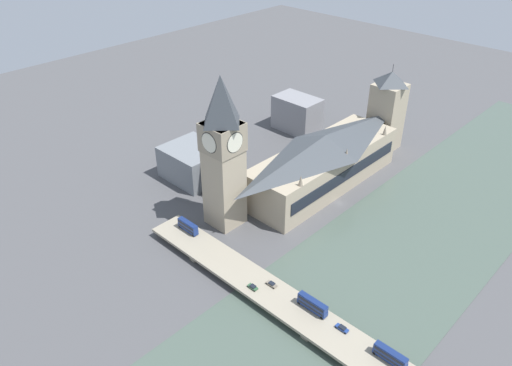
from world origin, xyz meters
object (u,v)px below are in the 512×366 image
(victoria_tower, at_px, (387,111))
(double_decker_bus_lead, at_px, (188,226))
(car_northbound_mid, at_px, (253,287))
(parliament_hall, at_px, (324,161))
(road_bridge, at_px, (316,323))
(double_decker_bus_rear, at_px, (313,304))
(double_decker_bus_mid, at_px, (390,355))
(clock_tower, at_px, (223,151))
(car_northbound_tail, at_px, (342,328))
(car_northbound_lead, at_px, (272,284))

(victoria_tower, height_order, double_decker_bus_lead, victoria_tower)
(car_northbound_mid, bearing_deg, parliament_hall, -70.08)
(road_bridge, xyz_separation_m, double_decker_bus_rear, (4.37, -3.52, 3.48))
(road_bridge, xyz_separation_m, double_decker_bus_mid, (-26.60, -3.24, 3.31))
(road_bridge, bearing_deg, parliament_hall, -54.15)
(clock_tower, bearing_deg, double_decker_bus_mid, 168.70)
(parliament_hall, xyz_separation_m, victoria_tower, (0.05, -56.53, 8.69))
(double_decker_bus_rear, height_order, car_northbound_tail, double_decker_bus_rear)
(parliament_hall, bearing_deg, road_bridge, 125.85)
(clock_tower, bearing_deg, road_bridge, 162.02)
(double_decker_bus_mid, distance_m, car_northbound_lead, 49.52)
(clock_tower, height_order, double_decker_bus_rear, clock_tower)
(road_bridge, bearing_deg, car_northbound_mid, 6.82)
(clock_tower, distance_m, victoria_tower, 113.68)
(clock_tower, bearing_deg, double_decker_bus_rear, 163.73)
(double_decker_bus_rear, distance_m, car_northbound_mid, 23.60)
(double_decker_bus_mid, bearing_deg, victoria_tower, -57.69)
(car_northbound_mid, bearing_deg, car_northbound_tail, -169.44)
(car_northbound_lead, bearing_deg, clock_tower, -23.16)
(parliament_hall, height_order, clock_tower, clock_tower)
(parliament_hall, relative_size, car_northbound_lead, 20.66)
(double_decker_bus_lead, bearing_deg, victoria_tower, -96.40)
(parliament_hall, bearing_deg, car_northbound_mid, 109.92)
(victoria_tower, xyz_separation_m, road_bridge, (-56.35, 134.43, -19.26))
(road_bridge, height_order, car_northbound_lead, car_northbound_lead)
(road_bridge, distance_m, double_decker_bus_mid, 27.01)
(double_decker_bus_rear, height_order, car_northbound_lead, double_decker_bus_rear)
(victoria_tower, bearing_deg, car_northbound_lead, 104.26)
(victoria_tower, relative_size, car_northbound_mid, 12.11)
(clock_tower, relative_size, road_bridge, 0.41)
(victoria_tower, height_order, double_decker_bus_mid, victoria_tower)
(parliament_hall, bearing_deg, double_decker_bus_rear, 124.92)
(double_decker_bus_mid, bearing_deg, car_northbound_lead, 0.61)
(double_decker_bus_mid, distance_m, double_decker_bus_rear, 30.98)
(parliament_hall, relative_size, double_decker_bus_rear, 7.48)
(victoria_tower, height_order, car_northbound_lead, victoria_tower)
(clock_tower, distance_m, car_northbound_tail, 85.37)
(parliament_hall, distance_m, clock_tower, 61.27)
(parliament_hall, relative_size, victoria_tower, 1.83)
(double_decker_bus_rear, bearing_deg, victoria_tower, -68.35)
(double_decker_bus_lead, xyz_separation_m, double_decker_bus_mid, (-97.73, -0.48, -0.08))
(double_decker_bus_mid, height_order, double_decker_bus_rear, double_decker_bus_rear)
(double_decker_bus_rear, bearing_deg, car_northbound_lead, 2.51)
(victoria_tower, bearing_deg, parliament_hall, 90.06)
(double_decker_bus_lead, bearing_deg, parliament_hall, -101.17)
(double_decker_bus_mid, xyz_separation_m, car_northbound_lead, (49.48, 0.53, -1.84))
(road_bridge, bearing_deg, double_decker_bus_rear, -38.83)
(car_northbound_lead, bearing_deg, double_decker_bus_rear, -177.49)
(victoria_tower, height_order, road_bridge, victoria_tower)
(parliament_hall, xyz_separation_m, car_northbound_tail, (-64.74, 74.53, -9.07))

